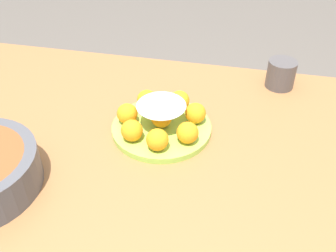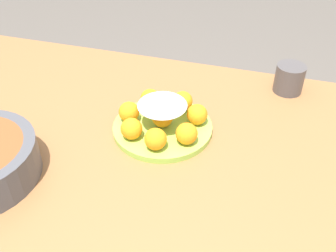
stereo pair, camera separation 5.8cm
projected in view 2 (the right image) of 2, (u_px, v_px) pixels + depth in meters
dining_table at (173, 174)px, 1.01m from camera, size 1.60×0.85×0.75m
cake_plate at (162, 120)px, 0.99m from camera, size 0.25×0.25×0.09m
cup_near at (289, 79)px, 1.13m from camera, size 0.08×0.08×0.08m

